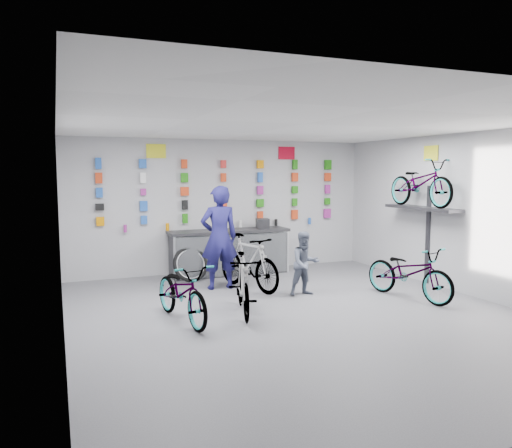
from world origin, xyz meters
name	(u,v)px	position (x,y,z in m)	size (l,w,h in m)	color
floor	(302,317)	(0.00, 0.00, 0.00)	(8.00, 8.00, 0.00)	#4F4F54
ceiling	(304,124)	(0.00, 0.00, 3.00)	(8.00, 8.00, 0.00)	white
wall_back	(223,206)	(0.00, 4.00, 1.50)	(7.00, 7.00, 0.00)	#B6B6B9
wall_left	(60,233)	(-3.50, 0.00, 1.50)	(8.00, 8.00, 0.00)	#B6B6B9
wall_right	(476,215)	(3.50, 0.00, 1.50)	(8.00, 8.00, 0.00)	#B6B6B9
counter	(229,253)	(0.00, 3.54, 0.49)	(2.70, 0.66, 1.00)	black
merch_wall	(227,193)	(0.09, 3.93, 1.80)	(5.57, 0.08, 1.57)	orange
wall_bracket	(423,212)	(3.33, 1.20, 1.46)	(0.39, 1.90, 2.00)	#333338
sign_left	(156,151)	(-1.50, 3.98, 2.72)	(0.42, 0.02, 0.30)	yellow
sign_right	(287,153)	(1.60, 3.98, 2.72)	(0.42, 0.02, 0.30)	#B60B23
sign_side	(431,153)	(3.48, 1.20, 2.65)	(0.02, 0.40, 0.30)	yellow
bike_left	(182,292)	(-1.81, 0.46, 0.46)	(0.61, 1.76, 0.92)	gray
bike_center	(243,284)	(-0.81, 0.48, 0.49)	(0.46, 1.62, 0.97)	gray
bike_right	(409,272)	(2.30, 0.30, 0.48)	(0.64, 1.83, 0.96)	gray
bike_service	(248,262)	(-0.12, 2.04, 0.54)	(0.51, 1.79, 1.08)	gray
bike_wall	(421,183)	(3.25, 1.20, 2.05)	(0.63, 1.80, 0.95)	gray
clerk	(219,238)	(-0.62, 2.32, 1.01)	(0.73, 0.48, 2.01)	#17154D
customer	(305,264)	(0.68, 1.23, 0.59)	(0.58, 0.45, 1.18)	#51596C
spare_wheel	(191,264)	(-0.98, 3.17, 0.36)	(0.79, 0.40, 0.74)	black
register	(263,223)	(0.80, 3.55, 1.11)	(0.28, 0.30, 0.22)	black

